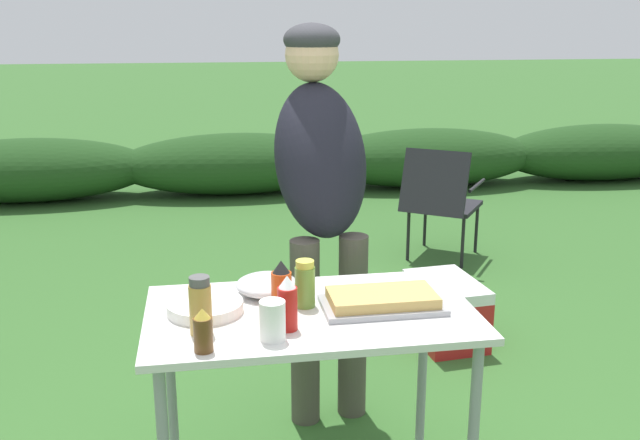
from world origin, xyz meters
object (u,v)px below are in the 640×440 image
folding_table (311,331)px  ketchup_bottle (287,304)px  plate_stack (205,307)px  camp_chair_green_behind_table (440,198)px  food_tray (382,301)px  mixing_bowl (267,285)px  relish_jar (305,284)px  standing_person_with_beanie (321,179)px  cooler_box (445,311)px  beer_bottle (203,331)px  spice_jar (200,306)px  hot_sauce_bottle (281,289)px  paper_cup_stack (272,321)px

folding_table → ketchup_bottle: ketchup_bottle is taller
plate_stack → camp_chair_green_behind_table: bearing=55.9°
food_tray → mixing_bowl: mixing_bowl is taller
food_tray → relish_jar: (-0.25, 0.06, 0.05)m
standing_person_with_beanie → cooler_box: (0.78, 0.55, -0.87)m
folding_table → food_tray: (0.24, -0.02, 0.10)m
mixing_bowl → beer_bottle: (-0.23, -0.43, 0.03)m
beer_bottle → folding_table: bearing=35.3°
spice_jar → camp_chair_green_behind_table: 3.16m
food_tray → hot_sauce_bottle: size_ratio=2.16×
plate_stack → mixing_bowl: bearing=31.8°
hot_sauce_bottle → standing_person_with_beanie: size_ratio=0.11×
food_tray → ketchup_bottle: 0.36m
food_tray → hot_sauce_bottle: bearing=179.9°
hot_sauce_bottle → spice_jar: (-0.26, -0.11, 0.00)m
paper_cup_stack → standing_person_with_beanie: 0.96m
plate_stack → standing_person_with_beanie: bearing=51.8°
plate_stack → beer_bottle: (-0.01, -0.29, 0.04)m
paper_cup_stack → cooler_box: (1.07, 1.43, -0.63)m
ketchup_bottle → cooler_box: ketchup_bottle is taller
ketchup_bottle → standing_person_with_beanie: (0.24, 0.81, 0.22)m
beer_bottle → cooler_box: beer_bottle is taller
beer_bottle → hot_sauce_bottle: bearing=42.2°
camp_chair_green_behind_table → cooler_box: (-0.40, -1.30, -0.30)m
food_tray → hot_sauce_bottle: (-0.34, 0.00, 0.06)m
spice_jar → standing_person_with_beanie: (0.51, 0.80, 0.21)m
mixing_bowl → cooler_box: (1.05, 1.04, -0.60)m
spice_jar → ketchup_bottle: (0.27, -0.01, -0.01)m
ketchup_bottle → spice_jar: bearing=176.9°
food_tray → ketchup_bottle: (-0.34, -0.12, 0.06)m
food_tray → standing_person_with_beanie: bearing=97.5°
ketchup_bottle → beer_bottle: bearing=-156.7°
cooler_box → folding_table: bearing=-42.8°
relish_jar → camp_chair_green_behind_table: relish_jar is taller
folding_table → spice_jar: 0.42m
food_tray → hot_sauce_bottle: 0.35m
plate_stack → standing_person_with_beanie: 0.86m
food_tray → beer_bottle: bearing=-158.8°
plate_stack → camp_chair_green_behind_table: (1.68, 2.48, -0.29)m
standing_person_with_beanie → relish_jar: bearing=-111.9°
beer_bottle → mixing_bowl: bearing=62.1°
relish_jar → cooler_box: (0.94, 1.18, -0.65)m
ketchup_bottle → folding_table: bearing=55.7°
paper_cup_stack → spice_jar: bearing=159.1°
camp_chair_green_behind_table → cooler_box: size_ratio=1.63×
beer_bottle → ketchup_bottle: ketchup_bottle is taller
spice_jar → cooler_box: size_ratio=0.37×
paper_cup_stack → camp_chair_green_behind_table: 3.12m
camp_chair_green_behind_table → cooler_box: 1.39m
mixing_bowl → ketchup_bottle: ketchup_bottle is taller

